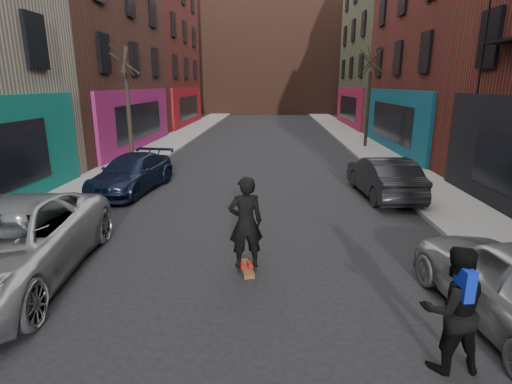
# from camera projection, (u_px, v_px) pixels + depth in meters

# --- Properties ---
(sidewalk_left) EXTENTS (2.50, 84.00, 0.13)m
(sidewalk_left) POSITION_uv_depth(u_px,v_px,m) (185.00, 134.00, 30.84)
(sidewalk_left) COLOR gray
(sidewalk_left) RESTS_ON ground
(sidewalk_right) EXTENTS (2.50, 84.00, 0.13)m
(sidewalk_right) POSITION_uv_depth(u_px,v_px,m) (348.00, 135.00, 30.30)
(sidewalk_right) COLOR gray
(sidewalk_right) RESTS_ON ground
(building_far) EXTENTS (40.00, 10.00, 14.00)m
(building_far) POSITION_uv_depth(u_px,v_px,m) (270.00, 59.00, 53.82)
(building_far) COLOR #47281E
(building_far) RESTS_ON ground
(tree_left_far) EXTENTS (2.00, 2.00, 6.50)m
(tree_left_far) POSITION_uv_depth(u_px,v_px,m) (127.00, 94.00, 18.40)
(tree_left_far) COLOR black
(tree_left_far) RESTS_ON sidewalk_left
(tree_right_far) EXTENTS (2.00, 2.00, 6.80)m
(tree_right_far) POSITION_uv_depth(u_px,v_px,m) (369.00, 89.00, 23.61)
(tree_right_far) COLOR black
(tree_right_far) RESTS_ON sidewalk_right
(parked_left_far) EXTENTS (3.22, 5.96, 1.59)m
(parked_left_far) POSITION_uv_depth(u_px,v_px,m) (5.00, 245.00, 7.72)
(parked_left_far) COLOR #989BA0
(parked_left_far) RESTS_ON ground
(parked_left_end) EXTENTS (2.41, 4.69, 1.30)m
(parked_left_end) POSITION_uv_depth(u_px,v_px,m) (132.00, 173.00, 14.61)
(parked_left_end) COLOR black
(parked_left_end) RESTS_ON ground
(parked_right_end) EXTENTS (1.81, 4.37, 1.41)m
(parked_right_end) POSITION_uv_depth(u_px,v_px,m) (383.00, 177.00, 13.80)
(parked_right_end) COLOR black
(parked_right_end) RESTS_ON ground
(skateboard) EXTENTS (0.41, 0.83, 0.10)m
(skateboard) POSITION_uv_depth(u_px,v_px,m) (246.00, 268.00, 8.41)
(skateboard) COLOR brown
(skateboard) RESTS_ON ground
(skateboarder) EXTENTS (0.81, 0.63, 1.95)m
(skateboarder) POSITION_uv_depth(u_px,v_px,m) (246.00, 223.00, 8.15)
(skateboarder) COLOR black
(skateboarder) RESTS_ON skateboard
(pedestrian) EXTENTS (0.94, 0.77, 1.80)m
(pedestrian) POSITION_uv_depth(u_px,v_px,m) (452.00, 309.00, 5.34)
(pedestrian) COLOR black
(pedestrian) RESTS_ON ground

